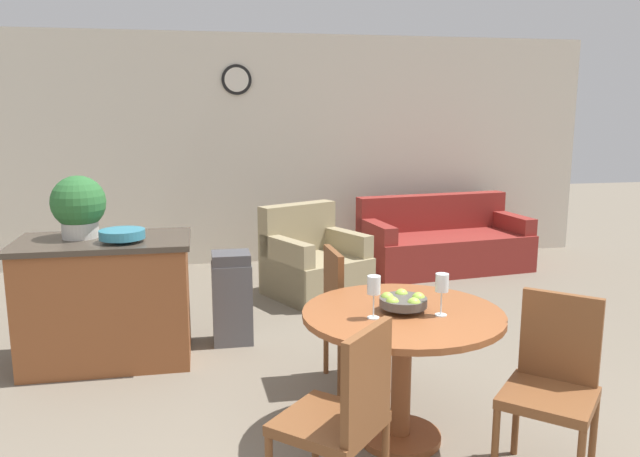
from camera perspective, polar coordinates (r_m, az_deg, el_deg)
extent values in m
cube|color=silver|center=(7.53, -4.74, 7.14)|extent=(8.00, 0.06, 2.70)
cylinder|color=black|center=(7.45, -7.64, 13.34)|extent=(0.35, 0.02, 0.35)
cylinder|color=white|center=(7.43, -7.64, 13.34)|extent=(0.28, 0.01, 0.28)
cylinder|color=brown|center=(3.73, 7.29, -18.30)|extent=(0.46, 0.46, 0.04)
cylinder|color=brown|center=(3.57, 7.44, -13.24)|extent=(0.11, 0.11, 0.68)
cylinder|color=brown|center=(3.44, 7.58, -7.79)|extent=(1.10, 1.10, 0.03)
cylinder|color=brown|center=(3.26, -0.43, -18.88)|extent=(0.04, 0.04, 0.43)
cube|color=brown|center=(2.92, 0.79, -17.37)|extent=(0.59, 0.59, 0.05)
cube|color=brown|center=(2.72, 4.34, -13.65)|extent=(0.29, 0.31, 0.45)
cylinder|color=brown|center=(3.31, 15.70, -18.88)|extent=(0.04, 0.04, 0.43)
cylinder|color=brown|center=(3.58, 23.70, -17.01)|extent=(0.04, 0.04, 0.43)
cylinder|color=brown|center=(3.64, 17.48, -16.10)|extent=(0.04, 0.04, 0.43)
cube|color=brown|center=(3.33, 20.15, -14.32)|extent=(0.59, 0.59, 0.05)
cube|color=brown|center=(3.41, 21.11, -9.21)|extent=(0.31, 0.29, 0.45)
cylinder|color=brown|center=(4.54, 5.34, -10.09)|extent=(0.04, 0.04, 0.43)
cylinder|color=brown|center=(4.20, 7.03, -11.88)|extent=(0.04, 0.04, 0.43)
cylinder|color=brown|center=(4.44, 0.55, -10.53)|extent=(0.04, 0.04, 0.43)
cylinder|color=brown|center=(4.09, 1.86, -12.43)|extent=(0.04, 0.04, 0.43)
cube|color=brown|center=(4.23, 3.74, -8.20)|extent=(0.44, 0.44, 0.05)
cube|color=brown|center=(4.10, 1.23, -5.09)|extent=(0.06, 0.39, 0.45)
cylinder|color=#4C4742|center=(3.43, 7.60, -7.28)|extent=(0.10, 0.10, 0.03)
cylinder|color=#4C4742|center=(3.42, 7.61, -6.67)|extent=(0.26, 0.26, 0.05)
sphere|color=#99C142|center=(3.45, 8.98, -6.39)|extent=(0.08, 0.08, 0.08)
sphere|color=#99C142|center=(3.50, 7.46, -6.09)|extent=(0.08, 0.08, 0.08)
sphere|color=#99C142|center=(3.43, 6.16, -6.41)|extent=(0.08, 0.08, 0.08)
sphere|color=#99C142|center=(3.35, 6.63, -6.82)|extent=(0.08, 0.08, 0.08)
sphere|color=#99C142|center=(3.35, 8.58, -6.88)|extent=(0.08, 0.08, 0.08)
cylinder|color=silver|center=(3.31, 4.90, -8.12)|extent=(0.06, 0.06, 0.01)
cylinder|color=silver|center=(3.29, 4.92, -7.03)|extent=(0.01, 0.01, 0.13)
cylinder|color=silver|center=(3.26, 4.95, -5.16)|extent=(0.07, 0.07, 0.10)
cylinder|color=silver|center=(3.40, 10.98, -7.76)|extent=(0.06, 0.06, 0.01)
cylinder|color=silver|center=(3.38, 11.02, -6.70)|extent=(0.01, 0.01, 0.13)
cylinder|color=silver|center=(3.35, 11.09, -4.88)|extent=(0.07, 0.07, 0.10)
cube|color=brown|center=(4.84, -18.88, -6.49)|extent=(1.16, 0.66, 0.88)
cube|color=#42382D|center=(4.72, -19.22, -1.16)|extent=(1.22, 0.72, 0.04)
cylinder|color=teal|center=(4.58, -17.61, -1.03)|extent=(0.11, 0.11, 0.02)
cylinder|color=teal|center=(4.57, -17.64, -0.49)|extent=(0.31, 0.31, 0.06)
cylinder|color=beige|center=(4.82, -21.06, -0.11)|extent=(0.26, 0.26, 0.11)
sphere|color=#2D6B33|center=(4.79, -21.23, 2.25)|extent=(0.38, 0.38, 0.38)
cube|color=#56565B|center=(5.03, -8.04, -6.75)|extent=(0.31, 0.28, 0.64)
cube|color=#49494E|center=(4.93, -8.15, -2.70)|extent=(0.30, 0.27, 0.09)
cube|color=maroon|center=(7.35, 11.36, -2.12)|extent=(1.98, 1.09, 0.42)
cube|color=maroon|center=(7.56, 10.23, 1.51)|extent=(1.90, 0.42, 0.42)
cube|color=maroon|center=(6.95, 5.16, -1.90)|extent=(0.26, 0.81, 0.61)
cube|color=maroon|center=(7.78, 16.94, -0.96)|extent=(0.26, 0.81, 0.61)
cube|color=#998966|center=(6.22, -0.33, -4.37)|extent=(1.12, 1.11, 0.40)
cube|color=#998966|center=(6.37, -2.06, 0.10)|extent=(0.83, 0.53, 0.49)
cube|color=#998966|center=(5.99, -3.06, -3.89)|extent=(0.45, 0.74, 0.62)
cube|color=#998966|center=(6.40, 2.22, -2.92)|extent=(0.45, 0.74, 0.62)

